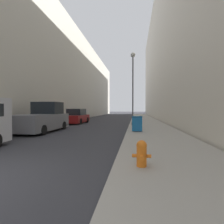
# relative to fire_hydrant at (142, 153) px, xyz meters

# --- Properties ---
(sidewalk_right) EXTENTS (3.75, 60.00, 0.13)m
(sidewalk_right) POSITION_rel_fire_hydrant_xyz_m (1.11, 16.07, -0.43)
(sidewalk_right) COLOR #9E998E
(sidewalk_right) RESTS_ON ground
(building_left_glass) EXTENTS (12.00, 60.00, 14.15)m
(building_left_glass) POSITION_rel_fire_hydrant_xyz_m (-14.95, 24.07, 6.58)
(building_left_glass) COLOR beige
(building_left_glass) RESTS_ON ground
(building_right_stone) EXTENTS (12.00, 60.00, 21.39)m
(building_right_stone) POSITION_rel_fire_hydrant_xyz_m (9.08, 24.07, 10.20)
(building_right_stone) COLOR beige
(building_right_stone) RESTS_ON ground
(fire_hydrant) EXTENTS (0.51, 0.39, 0.70)m
(fire_hydrant) POSITION_rel_fire_hydrant_xyz_m (0.00, 0.00, 0.00)
(fire_hydrant) COLOR orange
(fire_hydrant) RESTS_ON sidewalk_right
(trash_bin) EXTENTS (0.69, 0.64, 1.03)m
(trash_bin) POSITION_rel_fire_hydrant_xyz_m (-0.06, 7.31, 0.16)
(trash_bin) COLOR #19609E
(trash_bin) RESTS_ON sidewalk_right
(lamppost) EXTENTS (0.44, 0.44, 6.83)m
(lamppost) POSITION_rel_fire_hydrant_xyz_m (-0.42, 11.92, 4.11)
(lamppost) COLOR #4C4C51
(lamppost) RESTS_ON sidewalk_right
(pickup_truck) EXTENTS (2.15, 5.05, 2.18)m
(pickup_truck) POSITION_rel_fire_hydrant_xyz_m (-6.91, 7.36, 0.41)
(pickup_truck) COLOR slate
(pickup_truck) RESTS_ON ground
(parked_sedan_near) EXTENTS (1.92, 4.43, 1.67)m
(parked_sedan_near) POSITION_rel_fire_hydrant_xyz_m (-6.83, 14.51, 0.26)
(parked_sedan_near) COLOR maroon
(parked_sedan_near) RESTS_ON ground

